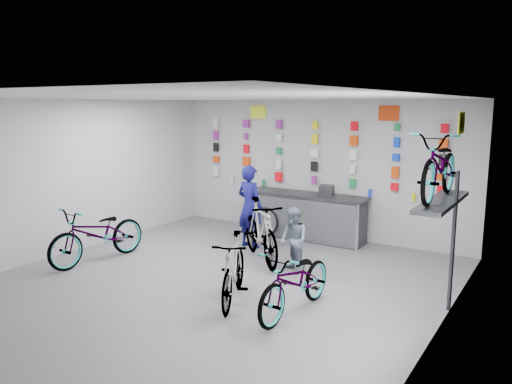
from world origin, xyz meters
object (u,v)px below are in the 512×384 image
Objects in this scene: clerk at (250,207)px; counter at (305,217)px; customer at (293,240)px; bike_center at (234,269)px; bike_service at (261,231)px; bike_right at (296,281)px; bike_left at (98,234)px.

counter is at bearing -109.81° from clerk.
customer is at bearing 157.59° from clerk.
bike_center is 0.87× the size of bike_service.
clerk is (-1.39, 2.57, 0.34)m from bike_center.
clerk is at bearing 85.92° from bike_service.
bike_service is at bearing -89.19° from counter.
bike_center is 1.46× the size of customer.
clerk reaches higher than customer.
bike_right is (1.70, -3.64, -0.01)m from counter.
bike_service is at bearing 85.91° from bike_center.
bike_center is 2.01m from bike_service.
bike_right is 2.43m from bike_service.
bike_center is 2.95m from clerk.
bike_left is at bearing -178.84° from bike_right.
bike_center is 0.94× the size of bike_right.
bike_right is at bearing -95.42° from bike_service.
bike_service is 1.01m from clerk.
counter is at bearing 117.77° from bike_right.
clerk is at bearing 136.79° from bike_right.
counter is 4.32m from bike_left.
clerk is at bearing 56.76° from bike_left.
counter is 3.84m from bike_center.
customer is at bearing 122.40° from bike_right.
customer is (-0.87, 1.52, 0.10)m from bike_right.
bike_right is 0.93× the size of bike_service.
bike_left is at bearing 163.81° from bike_service.
bike_service is at bearing 144.24° from clerk.
bike_right is at bearing 143.28° from clerk.
bike_right is (0.97, 0.13, -0.03)m from bike_center.
bike_left is at bearing -125.41° from counter.
bike_left reaches higher than bike_right.
clerk reaches higher than bike_left.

